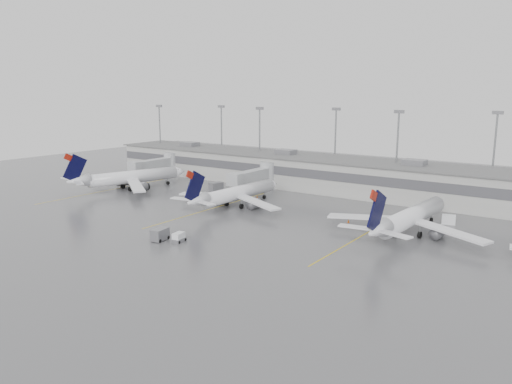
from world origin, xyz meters
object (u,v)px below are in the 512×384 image
Objects in this scene: jet_far_left at (128,177)px; baggage_tug at (179,238)px; jet_mid_right at (409,217)px; jet_mid_left at (235,193)px.

jet_far_left is 49.67m from baggage_tug.
jet_far_left reaches higher than jet_mid_right.
jet_mid_left is 38.23m from jet_mid_right.
baggage_tug is at bearing -70.65° from jet_mid_left.
jet_mid_right is at bearing 17.02° from jet_far_left.
jet_mid_left is at bearing 17.13° from jet_far_left.
jet_mid_right is (72.70, 0.55, -0.04)m from jet_far_left.
baggage_tug is (-30.30, -26.28, -2.65)m from jet_mid_right.
jet_mid_left is (34.47, 0.33, -0.22)m from jet_far_left.
baggage_tug is (7.94, -26.05, -2.46)m from jet_mid_left.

